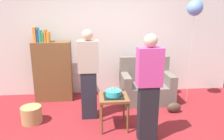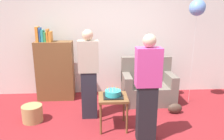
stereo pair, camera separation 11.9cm
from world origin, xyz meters
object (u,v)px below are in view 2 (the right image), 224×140
birthday_cake (113,94)px  person_holding_cake (147,89)px  wicker_basket (32,113)px  handbag (175,108)px  bookshelf (55,69)px  side_table (113,101)px  balloon_bunch (197,7)px  person_blowing_candles (89,74)px  couch (147,86)px

birthday_cake → person_holding_cake: (0.47, -0.40, 0.22)m
wicker_basket → handbag: 2.68m
birthday_cake → handbag: bearing=19.9°
bookshelf → side_table: size_ratio=2.86×
side_table → person_holding_cake: size_ratio=0.35×
wicker_basket → balloon_bunch: bearing=11.6°
wicker_basket → balloon_bunch: 3.71m
person_holding_cake → person_blowing_candles: bearing=-38.6°
bookshelf → handbag: 2.67m
person_holding_cake → side_table: bearing=-36.1°
couch → wicker_basket: (-2.26, -0.77, -0.19)m
couch → person_blowing_candles: bearing=-151.9°
person_blowing_candles → balloon_bunch: (2.13, 0.54, 1.17)m
bookshelf → birthday_cake: bookshelf is taller
birthday_cake → person_holding_cake: bearing=-40.5°
person_blowing_candles → handbag: size_ratio=5.82×
person_holding_cake → birthday_cake: bearing=-36.1°
person_blowing_candles → wicker_basket: 1.24m
birthday_cake → person_holding_cake: person_holding_cake is taller
couch → birthday_cake: couch is taller
person_holding_cake → wicker_basket: bearing=-16.1°
person_holding_cake → balloon_bunch: bearing=-128.2°
couch → person_blowing_candles: size_ratio=0.67×
wicker_basket → person_holding_cake: bearing=-20.5°
couch → balloon_bunch: size_ratio=0.51×
couch → side_table: (-0.83, -1.08, 0.14)m
bookshelf → person_blowing_candles: person_blowing_candles is taller
bookshelf → handbag: bearing=-20.8°
bookshelf → side_table: 1.83m
bookshelf → person_blowing_candles: size_ratio=0.99×
couch → birthday_cake: 1.39m
bookshelf → balloon_bunch: 3.23m
side_table → person_blowing_candles: bearing=134.3°
wicker_basket → handbag: bearing=3.0°
side_table → balloon_bunch: (1.72, 0.95, 1.52)m
couch → birthday_cake: (-0.83, -1.08, 0.28)m
side_table → balloon_bunch: size_ratio=0.26×
bookshelf → balloon_bunch: (2.92, -0.42, 1.32)m
person_blowing_candles → handbag: (1.65, 0.03, -0.73)m
side_table → person_blowing_candles: size_ratio=0.35×
couch → handbag: bearing=-56.9°
side_table → birthday_cake: (-0.00, -0.00, 0.13)m
side_table → balloon_bunch: bearing=29.0°
couch → wicker_basket: size_ratio=3.06×
birthday_cake → person_blowing_candles: person_blowing_candles is taller
couch → wicker_basket: couch is taller
balloon_bunch → person_holding_cake: bearing=-132.6°
wicker_basket → bookshelf: bearing=77.4°
balloon_bunch → wicker_basket: bearing=-168.4°
couch → wicker_basket: 2.40m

